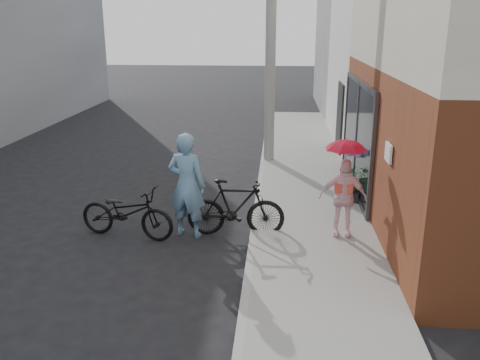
# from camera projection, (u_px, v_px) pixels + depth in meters

# --- Properties ---
(ground) EXTENTS (80.00, 80.00, 0.00)m
(ground) POSITION_uv_depth(u_px,v_px,m) (198.00, 253.00, 8.86)
(ground) COLOR black
(ground) RESTS_ON ground
(sidewalk) EXTENTS (2.20, 24.00, 0.12)m
(sidewalk) POSITION_uv_depth(u_px,v_px,m) (312.00, 212.00, 10.59)
(sidewalk) COLOR gray
(sidewalk) RESTS_ON ground
(curb) EXTENTS (0.12, 24.00, 0.12)m
(curb) POSITION_uv_depth(u_px,v_px,m) (257.00, 211.00, 10.67)
(curb) COLOR #9E9E99
(curb) RESTS_ON ground
(plaster_building) EXTENTS (8.00, 6.00, 7.00)m
(plaster_building) POSITION_uv_depth(u_px,v_px,m) (468.00, 34.00, 15.85)
(plaster_building) COLOR silver
(plaster_building) RESTS_ON ground
(east_building_far) EXTENTS (8.00, 8.00, 7.00)m
(east_building_far) POSITION_uv_depth(u_px,v_px,m) (413.00, 30.00, 22.51)
(east_building_far) COLOR slate
(east_building_far) RESTS_ON ground
(utility_pole) EXTENTS (0.28, 0.28, 7.00)m
(utility_pole) POSITION_uv_depth(u_px,v_px,m) (271.00, 36.00, 13.44)
(utility_pole) COLOR #9E9E99
(utility_pole) RESTS_ON ground
(officer) EXTENTS (0.81, 0.63, 1.97)m
(officer) POSITION_uv_depth(u_px,v_px,m) (187.00, 185.00, 9.33)
(officer) COLOR #6593B4
(officer) RESTS_ON ground
(bike_left) EXTENTS (1.95, 1.02, 0.98)m
(bike_left) POSITION_uv_depth(u_px,v_px,m) (127.00, 212.00, 9.39)
(bike_left) COLOR black
(bike_left) RESTS_ON ground
(bike_right) EXTENTS (1.84, 0.56, 1.10)m
(bike_right) POSITION_uv_depth(u_px,v_px,m) (236.00, 208.00, 9.45)
(bike_right) COLOR black
(bike_right) RESTS_ON ground
(kimono_woman) EXTENTS (0.86, 0.39, 1.44)m
(kimono_woman) POSITION_uv_depth(u_px,v_px,m) (343.00, 198.00, 9.12)
(kimono_woman) COLOR #F9D1DC
(kimono_woman) RESTS_ON sidewalk
(parasol) EXTENTS (0.70, 0.70, 0.62)m
(parasol) POSITION_uv_depth(u_px,v_px,m) (346.00, 142.00, 8.81)
(parasol) COLOR red
(parasol) RESTS_ON kimono_woman
(planter) EXTENTS (0.54, 0.54, 0.22)m
(planter) POSITION_uv_depth(u_px,v_px,m) (352.00, 195.00, 11.14)
(planter) COLOR black
(planter) RESTS_ON sidewalk
(potted_plant) EXTENTS (0.53, 0.46, 0.59)m
(potted_plant) POSITION_uv_depth(u_px,v_px,m) (353.00, 177.00, 11.02)
(potted_plant) COLOR #26602B
(potted_plant) RESTS_ON planter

